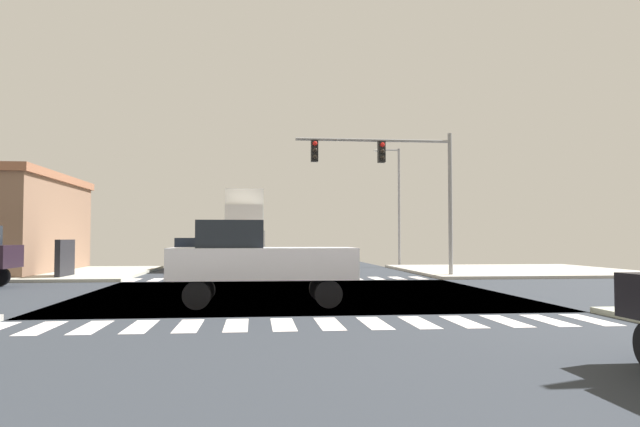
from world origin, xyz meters
name	(u,v)px	position (x,y,z in m)	size (l,w,h in m)	color
ground	(295,294)	(0.00, 0.00, -0.03)	(90.00, 90.00, 0.05)	#2B3038
sidewalk_corner_ne	(514,270)	(13.00, 12.00, 0.07)	(12.00, 12.00, 0.14)	#B2ADA3
sidewalk_corner_nw	(26,273)	(-13.00, 12.00, 0.07)	(12.00, 12.00, 0.14)	#B5B4A3
crosswalk_near	(306,324)	(-0.25, -7.30, 0.00)	(13.50, 2.00, 0.01)	white
crosswalk_far	(279,279)	(-0.25, 7.30, 0.00)	(13.50, 2.00, 0.01)	white
traffic_signal_mast	(392,169)	(5.07, 7.56, 5.12)	(7.52, 0.55, 6.89)	gray
street_lamp	(395,196)	(7.78, 18.34, 4.66)	(1.78, 0.32, 7.75)	gray
sedan_crossing_2	(191,251)	(-5.00, 14.67, 1.12)	(1.80, 4.30, 1.88)	black
pickup_queued_1	(257,259)	(-1.32, -3.50, 1.29)	(5.10, 2.00, 2.35)	black
box_truck_leading_2	(245,227)	(-2.00, 17.16, 2.56)	(2.40, 7.20, 4.85)	black
sedan_middle_4	(210,247)	(-5.00, 29.74, 1.12)	(1.80, 4.30, 1.88)	black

